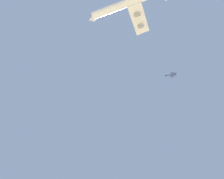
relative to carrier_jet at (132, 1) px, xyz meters
The scene contains 2 objects.
carrier_jet is the anchor object (origin of this frame).
chase_jet_left_wing 112.93m from the carrier_jet, 141.14° to the right, with size 14.77×9.83×4.00m.
Camera 1 is at (15.75, 110.95, 2.09)m, focal length 27.55 mm.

